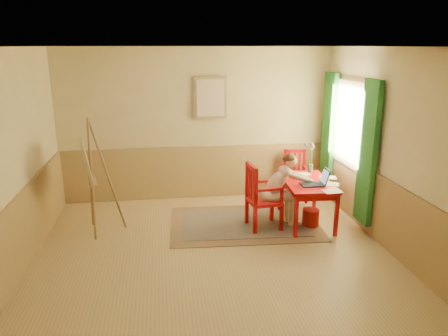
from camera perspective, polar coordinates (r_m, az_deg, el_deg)
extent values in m
cube|color=tan|center=(6.20, -1.56, -10.98)|extent=(5.00, 4.50, 0.02)
cube|color=white|center=(5.51, -1.79, 16.09)|extent=(5.00, 4.50, 0.02)
cube|color=tan|center=(7.89, -3.67, 5.79)|extent=(5.00, 0.02, 2.80)
cube|color=tan|center=(3.57, 2.77, -7.19)|extent=(5.00, 0.02, 2.80)
cube|color=tan|center=(5.95, -26.42, 0.68)|extent=(0.02, 4.50, 2.80)
cube|color=tan|center=(6.48, 20.96, 2.46)|extent=(0.02, 4.50, 2.80)
cube|color=tan|center=(8.07, -3.53, -0.54)|extent=(5.00, 0.04, 1.00)
cube|color=tan|center=(6.22, -25.12, -7.33)|extent=(0.04, 4.50, 1.00)
cube|color=tan|center=(6.72, 19.97, -5.01)|extent=(0.04, 4.50, 1.00)
cube|color=white|center=(7.39, 16.70, 5.62)|extent=(0.02, 1.00, 1.30)
cube|color=#977F55|center=(7.38, 16.56, 5.62)|extent=(0.03, 1.12, 1.42)
cube|color=#307F3C|center=(6.74, 18.71, 1.85)|extent=(0.08, 0.45, 2.20)
cube|color=#307F3C|center=(8.12, 13.78, 4.57)|extent=(0.08, 0.45, 2.20)
cube|color=#977F55|center=(7.79, -1.84, 9.40)|extent=(0.60, 0.04, 0.76)
cube|color=beige|center=(7.77, -1.82, 9.38)|extent=(0.50, 0.02, 0.66)
cube|color=#8C7251|center=(7.03, 2.78, -7.43)|extent=(2.49, 1.74, 0.01)
cube|color=#171D32|center=(7.02, 2.78, -7.37)|extent=(2.07, 1.32, 0.01)
cube|color=#BF0609|center=(6.95, 11.12, -1.87)|extent=(0.78, 1.24, 0.04)
cube|color=#BF0609|center=(6.97, 11.09, -2.42)|extent=(0.68, 1.13, 0.10)
cube|color=#BF0609|center=(6.50, 9.65, -6.49)|extent=(0.06, 0.06, 0.68)
cube|color=#BF0609|center=(6.68, 14.86, -6.17)|extent=(0.06, 0.06, 0.68)
cube|color=#BF0609|center=(7.50, 7.50, -3.27)|extent=(0.06, 0.06, 0.68)
cube|color=#BF0609|center=(7.66, 12.07, -3.08)|extent=(0.06, 0.06, 0.68)
cube|color=#BF0609|center=(6.74, 5.40, -4.43)|extent=(0.54, 0.52, 0.05)
cube|color=#BF0609|center=(6.58, 4.19, -7.16)|extent=(0.06, 0.06, 0.43)
cube|color=#BF0609|center=(6.73, 7.71, -6.74)|extent=(0.06, 0.06, 0.43)
cube|color=#BF0609|center=(6.94, 3.07, -5.87)|extent=(0.06, 0.06, 0.43)
cube|color=#BF0609|center=(7.08, 6.43, -5.50)|extent=(0.06, 0.06, 0.43)
cube|color=#BF0609|center=(6.38, 4.29, -2.60)|extent=(0.06, 0.06, 0.58)
cube|color=#BF0609|center=(6.75, 3.14, -1.51)|extent=(0.06, 0.06, 0.58)
cube|color=#BF0609|center=(6.49, 3.74, 0.14)|extent=(0.11, 0.47, 0.06)
cube|color=#BF0609|center=(6.48, 4.00, -2.45)|extent=(0.04, 0.05, 0.48)
cube|color=#BF0609|center=(6.57, 3.70, -2.17)|extent=(0.04, 0.05, 0.48)
cube|color=#BF0609|center=(6.67, 3.41, -1.89)|extent=(0.04, 0.05, 0.48)
cube|color=#BF0609|center=(6.47, 6.10, -2.92)|extent=(0.44, 0.09, 0.04)
cube|color=#BF0609|center=(6.59, 7.75, -3.71)|extent=(0.05, 0.05, 0.23)
cube|color=#BF0609|center=(6.84, 4.86, -1.83)|extent=(0.44, 0.09, 0.04)
cube|color=#BF0609|center=(6.95, 6.44, -2.60)|extent=(0.05, 0.05, 0.23)
cube|color=#BF0609|center=(8.05, 9.55, -1.54)|extent=(0.47, 0.48, 0.04)
cube|color=#BF0609|center=(8.27, 8.03, -2.53)|extent=(0.05, 0.05, 0.38)
cube|color=#BF0609|center=(7.91, 8.41, -3.41)|extent=(0.05, 0.05, 0.38)
cube|color=#BF0609|center=(8.33, 10.50, -2.51)|extent=(0.05, 0.05, 0.38)
cube|color=#BF0609|center=(7.97, 10.99, -3.38)|extent=(0.05, 0.05, 0.38)
cube|color=#BF0609|center=(8.13, 8.16, 0.73)|extent=(0.05, 0.05, 0.51)
cube|color=#BF0609|center=(8.19, 10.68, 0.72)|extent=(0.05, 0.05, 0.51)
cube|color=#BF0609|center=(8.10, 9.50, 2.28)|extent=(0.41, 0.11, 0.06)
cube|color=#BF0609|center=(8.15, 8.77, 0.63)|extent=(0.05, 0.03, 0.42)
cube|color=#BF0609|center=(8.16, 9.42, 0.63)|extent=(0.05, 0.03, 0.42)
cube|color=#BF0609|center=(8.18, 10.06, 0.63)|extent=(0.05, 0.03, 0.42)
cube|color=#BF0609|center=(7.96, 8.34, 0.01)|extent=(0.09, 0.38, 0.03)
cube|color=#BF0609|center=(7.82, 8.49, -1.09)|extent=(0.04, 0.04, 0.20)
cube|color=#BF0609|center=(8.02, 10.90, 0.01)|extent=(0.09, 0.38, 0.03)
cube|color=#BF0609|center=(7.88, 11.11, -1.08)|extent=(0.04, 0.04, 0.20)
ellipsoid|color=beige|center=(6.74, 5.83, -3.77)|extent=(0.30, 0.36, 0.21)
cylinder|color=beige|center=(6.75, 7.66, -3.92)|extent=(0.43, 0.20, 0.15)
cylinder|color=beige|center=(6.89, 7.12, -3.46)|extent=(0.43, 0.20, 0.15)
cylinder|color=beige|center=(6.91, 9.11, -5.69)|extent=(0.12, 0.12, 0.48)
cylinder|color=beige|center=(7.05, 8.56, -5.21)|extent=(0.12, 0.12, 0.48)
cube|color=beige|center=(7.02, 9.48, -7.41)|extent=(0.21, 0.11, 0.07)
cube|color=beige|center=(7.16, 8.92, -6.90)|extent=(0.21, 0.11, 0.07)
ellipsoid|color=beige|center=(6.73, 7.00, -1.98)|extent=(0.49, 0.32, 0.50)
ellipsoid|color=beige|center=(6.73, 8.16, -0.42)|extent=(0.22, 0.30, 0.17)
sphere|color=beige|center=(6.72, 8.99, 0.90)|extent=(0.21, 0.21, 0.19)
ellipsoid|color=#4F2E18|center=(6.70, 8.86, 1.34)|extent=(0.20, 0.20, 0.13)
sphere|color=#4F2E18|center=(6.67, 8.27, 1.22)|extent=(0.11, 0.11, 0.10)
cylinder|color=beige|center=(6.65, 9.32, -1.11)|extent=(0.21, 0.08, 0.14)
cylinder|color=beige|center=(6.78, 10.86, -1.55)|extent=(0.28, 0.16, 0.16)
sphere|color=beige|center=(6.69, 10.04, -1.33)|extent=(0.09, 0.09, 0.08)
sphere|color=beige|center=(6.87, 11.65, -1.77)|extent=(0.08, 0.08, 0.07)
cylinder|color=beige|center=(6.90, 8.38, -0.45)|extent=(0.22, 0.13, 0.14)
cylinder|color=beige|center=(6.99, 10.01, -0.98)|extent=(0.28, 0.10, 0.16)
sphere|color=beige|center=(6.95, 9.01, -0.62)|extent=(0.09, 0.09, 0.08)
sphere|color=beige|center=(7.03, 11.00, -1.33)|extent=(0.08, 0.08, 0.07)
cube|color=#1E2338|center=(6.76, 11.74, -2.17)|extent=(0.35, 0.26, 0.02)
cube|color=#2D3342|center=(6.76, 11.74, -2.14)|extent=(0.31, 0.20, 0.00)
cube|color=#1E2338|center=(6.79, 13.44, -1.08)|extent=(0.08, 0.25, 0.24)
cube|color=#99BFF2|center=(6.79, 13.33, -1.12)|extent=(0.06, 0.21, 0.19)
cube|color=white|center=(6.54, 14.38, -3.04)|extent=(0.29, 0.22, 0.00)
cube|color=white|center=(7.19, 13.74, -1.23)|extent=(0.32, 0.26, 0.00)
cube|color=white|center=(7.29, 10.36, -0.79)|extent=(0.31, 0.25, 0.00)
cube|color=white|center=(6.86, 14.04, -2.09)|extent=(0.33, 0.29, 0.00)
cylinder|color=#3F724C|center=(7.44, 11.52, 0.00)|extent=(0.10, 0.10, 0.13)
cylinder|color=#3F7233|center=(7.40, 11.25, 1.77)|extent=(0.08, 0.09, 0.36)
sphere|color=#728CD8|center=(7.39, 10.94, 3.17)|extent=(0.07, 0.07, 0.05)
cylinder|color=#3F7233|center=(7.34, 11.66, 1.69)|extent=(0.03, 0.09, 0.38)
sphere|color=pink|center=(7.25, 11.77, 3.04)|extent=(0.05, 0.05, 0.04)
cylinder|color=#3F7233|center=(7.40, 11.59, 1.43)|extent=(0.01, 0.04, 0.28)
sphere|color=pink|center=(7.39, 11.63, 2.49)|extent=(0.05, 0.05, 0.04)
cylinder|color=#3F7233|center=(7.33, 11.70, 1.55)|extent=(0.03, 0.12, 0.35)
sphere|color=#728CD8|center=(7.23, 11.85, 2.77)|extent=(0.06, 0.06, 0.05)
cylinder|color=#3F7233|center=(7.43, 11.67, 1.60)|extent=(0.05, 0.09, 0.31)
sphere|color=pink|center=(7.44, 11.79, 2.83)|extent=(0.06, 0.06, 0.04)
cylinder|color=#3F7233|center=(7.41, 11.64, 1.59)|extent=(0.03, 0.05, 0.31)
sphere|color=pink|center=(7.40, 11.74, 2.81)|extent=(0.05, 0.05, 0.04)
cylinder|color=#3F7233|center=(7.43, 11.62, 1.79)|extent=(0.04, 0.10, 0.36)
sphere|color=#728CD8|center=(7.43, 11.69, 3.20)|extent=(0.05, 0.05, 0.04)
cylinder|color=red|center=(7.03, 11.54, -6.54)|extent=(0.36, 0.36, 0.28)
cylinder|color=olive|center=(6.59, -17.33, -1.49)|extent=(0.05, 0.33, 1.81)
cylinder|color=olive|center=(6.87, -17.48, -0.80)|extent=(0.15, 0.32, 1.81)
cylinder|color=olive|center=(6.74, -15.35, -0.94)|extent=(0.47, 0.13, 1.81)
cylinder|color=olive|center=(6.75, -17.56, -1.75)|extent=(0.13, 0.50, 0.03)
cube|color=olive|center=(6.75, -17.07, -1.70)|extent=(0.17, 0.55, 0.03)
cube|color=#977F55|center=(6.66, -17.99, 0.83)|extent=(0.30, 0.81, 0.60)
cube|color=beige|center=(6.66, -17.82, 0.84)|extent=(0.24, 0.73, 0.52)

